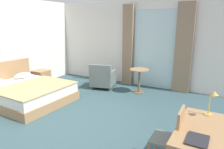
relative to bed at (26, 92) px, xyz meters
name	(u,v)px	position (x,y,z in m)	size (l,w,h in m)	color
ground	(73,123)	(1.88, -0.31, -0.32)	(6.70, 7.33, 0.10)	#334C51
wall_back	(135,43)	(1.88, 3.09, 1.17)	(6.30, 0.12, 2.88)	silver
balcony_glass_door	(155,50)	(2.62, 3.01, 1.00)	(1.41, 0.02, 2.54)	silver
curtain_panel_left	(128,46)	(1.70, 2.91, 1.09)	(0.36, 0.10, 2.72)	#897056
curtain_panel_right	(184,49)	(3.55, 2.91, 1.09)	(0.51, 0.10, 2.72)	#897056
bed	(26,92)	(0.00, 0.00, 0.00)	(2.21, 1.88, 1.01)	#9E754C
nightstand	(41,78)	(-0.87, 1.33, -0.01)	(0.48, 0.48, 0.52)	#9E754C
writing_desk	(202,134)	(4.53, -0.73, 0.38)	(0.66, 1.28, 0.74)	#9E754C
desk_chair	(172,136)	(4.13, -0.76, 0.26)	(0.42, 0.43, 0.96)	slate
desk_lamp	(213,98)	(4.59, -0.29, 0.77)	(0.19, 0.21, 0.45)	tan
closed_book	(197,140)	(4.51, -1.10, 0.48)	(0.25, 0.32, 0.02)	#232328
armchair_by_window	(103,78)	(1.20, 2.06, 0.07)	(0.86, 0.87, 0.84)	slate
round_cafe_table	(139,76)	(2.43, 2.22, 0.27)	(0.59, 0.59, 0.75)	#9E754C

